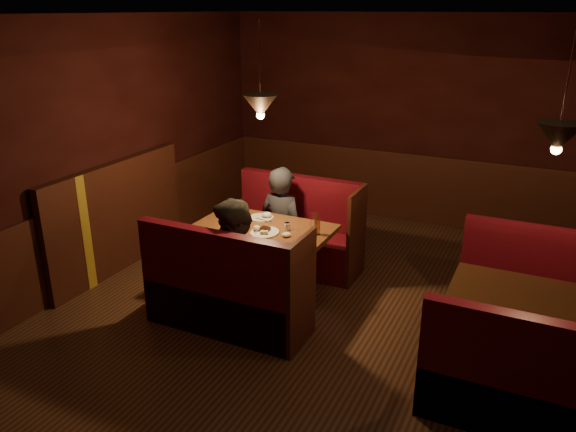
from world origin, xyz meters
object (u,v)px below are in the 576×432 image
at_px(main_bench_near, 226,298).
at_px(diner_b, 236,249).
at_px(second_table, 528,316).
at_px(diner_a, 282,206).
at_px(main_bench_far, 297,238).
at_px(second_bench_near, 520,392).
at_px(second_bench_far, 533,299).
at_px(main_table, 264,243).

distance_m(main_bench_near, diner_b, 0.49).
xyz_separation_m(second_table, diner_a, (-2.73, 0.91, 0.27)).
bearing_deg(main_bench_near, main_bench_far, 90.00).
bearing_deg(second_bench_near, second_table, 92.20).
bearing_deg(second_bench_far, second_table, -92.20).
bearing_deg(main_bench_near, main_table, 91.15).
height_order(second_table, second_bench_near, second_bench_near).
xyz_separation_m(main_bench_near, diner_b, (0.06, 0.12, 0.47)).
height_order(main_bench_far, diner_b, diner_b).
xyz_separation_m(main_bench_far, main_bench_near, (0.00, -1.64, 0.00)).
relative_size(second_bench_near, diner_b, 0.87).
distance_m(second_bench_far, diner_a, 2.81).
relative_size(main_table, diner_a, 0.89).
bearing_deg(main_bench_far, main_bench_near, -90.00).
bearing_deg(main_bench_near, second_table, 11.36).
xyz_separation_m(main_table, main_bench_far, (0.02, 0.82, -0.25)).
distance_m(main_table, diner_b, 0.74).
distance_m(second_table, second_bench_far, 0.80).
distance_m(second_table, diner_a, 2.89).
bearing_deg(diner_b, main_bench_far, 105.68).
bearing_deg(main_bench_far, diner_b, -87.92).
xyz_separation_m(main_bench_near, diner_a, (-0.10, 1.44, 0.47)).
xyz_separation_m(main_bench_far, diner_b, (0.06, -1.52, 0.47)).
xyz_separation_m(main_bench_near, second_bench_near, (2.66, -0.24, -0.02)).
distance_m(main_table, second_bench_near, 2.89).
xyz_separation_m(main_table, second_table, (2.65, -0.29, -0.06)).
bearing_deg(second_table, main_table, 173.68).
bearing_deg(diner_b, second_bench_far, 37.93).
distance_m(main_bench_far, main_bench_near, 1.64).
relative_size(main_bench_near, diner_b, 0.97).
relative_size(main_bench_far, main_bench_near, 1.00).
xyz_separation_m(main_table, diner_a, (-0.09, 0.62, 0.21)).
distance_m(second_bench_far, diner_b, 2.90).
height_order(main_table, second_bench_near, second_bench_near).
bearing_deg(second_table, second_bench_far, 87.80).
bearing_deg(second_bench_near, second_bench_far, 90.00).
height_order(main_bench_near, second_bench_far, main_bench_near).
height_order(main_bench_near, second_bench_near, main_bench_near).
bearing_deg(second_bench_near, diner_b, 172.06).
bearing_deg(main_bench_far, main_table, -91.15).
relative_size(main_bench_far, second_table, 1.23).
bearing_deg(second_bench_near, diner_a, 148.70).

